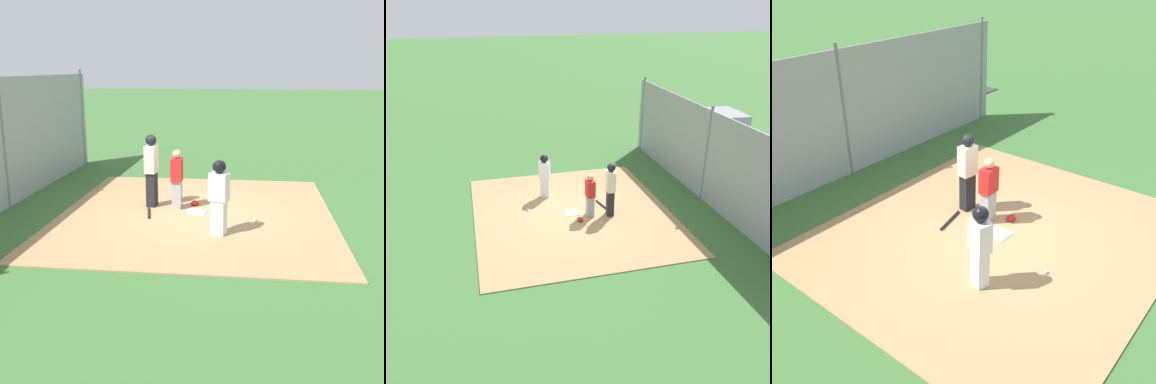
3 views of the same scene
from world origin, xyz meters
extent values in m
plane|color=#3D6B33|center=(0.00, 0.00, 0.00)|extent=(140.00, 140.00, 0.00)
cube|color=#A88456|center=(0.00, 0.00, 0.01)|extent=(7.20, 6.40, 0.03)
cube|color=white|center=(0.00, 0.00, 0.04)|extent=(0.46, 0.46, 0.02)
cube|color=#9E9EA3|center=(-0.31, -0.52, 0.38)|extent=(0.30, 0.22, 0.70)
cube|color=red|center=(-0.31, -0.52, 1.00)|extent=(0.38, 0.26, 0.55)
sphere|color=tan|center=(-0.31, -0.52, 1.39)|extent=(0.22, 0.22, 0.22)
cube|color=black|center=(-0.42, -1.17, 0.46)|extent=(0.33, 0.26, 0.86)
cube|color=beige|center=(-0.42, -1.17, 1.23)|extent=(0.41, 0.31, 0.68)
sphere|color=black|center=(-0.42, -1.17, 1.70)|extent=(0.27, 0.27, 0.27)
cube|color=silver|center=(1.52, 0.63, 0.40)|extent=(0.31, 0.36, 0.73)
cube|color=white|center=(1.52, 0.63, 1.05)|extent=(0.38, 0.45, 0.58)
sphere|color=tan|center=(1.52, 0.63, 1.45)|extent=(0.23, 0.23, 0.23)
sphere|color=black|center=(1.52, 0.63, 1.47)|extent=(0.28, 0.28, 0.28)
cylinder|color=black|center=(0.25, -1.12, 0.06)|extent=(0.81, 0.23, 0.06)
ellipsoid|color=red|center=(-0.61, -0.11, 0.09)|extent=(0.24, 0.20, 0.12)
sphere|color=white|center=(0.51, 1.40, 0.07)|extent=(0.07, 0.07, 0.07)
cube|color=#93999E|center=(0.00, -4.77, 1.60)|extent=(12.00, 0.05, 3.20)
cylinder|color=slate|center=(-5.70, -4.77, 1.68)|extent=(0.10, 0.10, 3.35)
cylinder|color=slate|center=(0.00, -4.77, 1.68)|extent=(0.10, 0.10, 3.35)
cylinder|color=black|center=(-7.31, -7.41, 0.34)|extent=(0.62, 0.25, 0.60)
camera|label=1|loc=(11.09, 1.23, 3.41)|focal=45.25mm
camera|label=2|loc=(-12.37, 3.03, 6.62)|focal=40.21mm
camera|label=3|loc=(6.57, 4.33, 5.28)|focal=42.25mm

